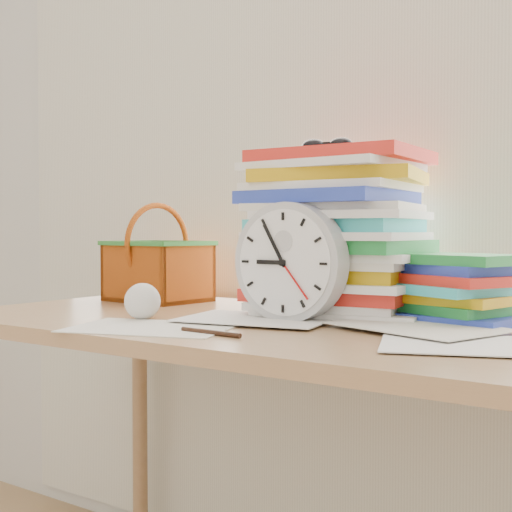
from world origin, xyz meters
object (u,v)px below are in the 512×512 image
Objects in this scene: paper_stack at (339,233)px; clock at (290,262)px; book_stack at (456,289)px; desk at (265,356)px; basket at (158,253)px.

paper_stack is 0.17m from clock.
book_stack is at bearing -0.26° from paper_stack.
desk is 0.31m from paper_stack.
basket is at bearing 162.26° from clock.
clock is at bearing -99.38° from paper_stack.
basket is at bearing 159.16° from desk.
paper_stack is at bearing 4.51° from basket.
book_stack is at bearing 25.82° from desk.
desk is 0.53m from basket.
basket is (-0.54, 0.01, -0.05)m from paper_stack.
clock is at bearing 10.91° from desk.
paper_stack reaches higher than book_stack.
desk is at bearing -154.18° from book_stack.
paper_stack is 1.56× the size of book_stack.
basket is (-0.46, 0.18, 0.20)m from desk.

